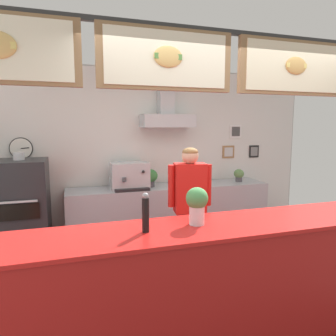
% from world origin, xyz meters
% --- Properties ---
extents(ground_plane, '(6.58, 6.58, 0.00)m').
position_xyz_m(ground_plane, '(0.00, 0.00, 0.00)').
color(ground_plane, '#3F3A38').
extents(back_wall_assembly, '(5.48, 2.77, 2.78)m').
position_xyz_m(back_wall_assembly, '(0.01, 2.23, 1.48)').
color(back_wall_assembly, '#9E9E99').
rests_on(back_wall_assembly, ground_plane).
extents(service_counter, '(4.03, 0.64, 1.08)m').
position_xyz_m(service_counter, '(0.00, -0.45, 0.54)').
color(service_counter, '#B21916').
rests_on(service_counter, ground_plane).
extents(back_prep_counter, '(3.22, 0.61, 0.91)m').
position_xyz_m(back_prep_counter, '(0.17, 2.00, 0.45)').
color(back_prep_counter, '#A3A5AD').
rests_on(back_prep_counter, ground_plane).
extents(pizza_oven, '(0.67, 0.74, 1.52)m').
position_xyz_m(pizza_oven, '(-1.97, 1.75, 0.71)').
color(pizza_oven, '#232326').
rests_on(pizza_oven, ground_plane).
extents(shop_worker, '(0.52, 0.27, 1.61)m').
position_xyz_m(shop_worker, '(0.01, 0.75, 0.88)').
color(shop_worker, '#232328').
rests_on(shop_worker, ground_plane).
extents(espresso_machine, '(0.57, 0.45, 0.40)m').
position_xyz_m(espresso_machine, '(-0.49, 1.97, 1.11)').
color(espresso_machine, '#B7BABF').
rests_on(espresso_machine, back_prep_counter).
extents(potted_sage, '(0.25, 0.25, 0.29)m').
position_xyz_m(potted_sage, '(0.64, 1.98, 1.08)').
color(potted_sage, '#9E563D').
rests_on(potted_sage, back_prep_counter).
extents(potted_rosemary, '(0.17, 0.17, 0.22)m').
position_xyz_m(potted_rosemary, '(1.40, 1.99, 1.03)').
color(potted_rosemary, '#4C4C51').
rests_on(potted_rosemary, back_prep_counter).
extents(potted_basil, '(0.23, 0.23, 0.28)m').
position_xyz_m(potted_basil, '(-0.15, 2.01, 1.07)').
color(potted_basil, '#4C4C51').
rests_on(potted_basil, back_prep_counter).
extents(pepper_grinder, '(0.05, 0.05, 0.30)m').
position_xyz_m(pepper_grinder, '(-0.81, -0.46, 1.22)').
color(pepper_grinder, black).
rests_on(pepper_grinder, service_counter).
extents(basil_vase, '(0.18, 0.18, 0.30)m').
position_xyz_m(basil_vase, '(-0.38, -0.41, 1.24)').
color(basil_vase, silver).
rests_on(basil_vase, service_counter).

